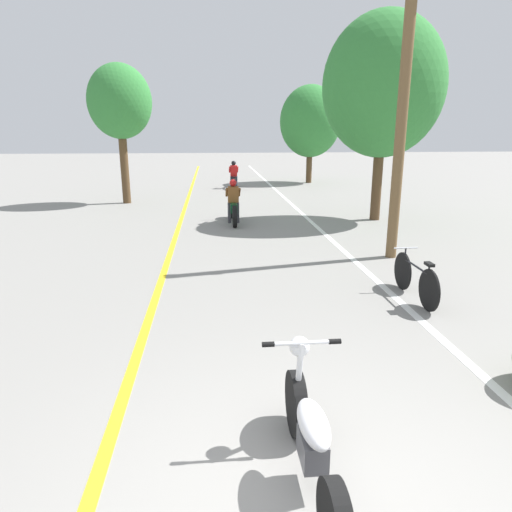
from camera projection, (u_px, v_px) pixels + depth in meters
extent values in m
cube|color=yellow|center=(181.00, 220.00, 15.16)|extent=(0.14, 48.00, 0.01)
cube|color=white|center=(307.00, 218.00, 15.55)|extent=(0.14, 48.00, 0.01)
cylinder|color=brown|center=(402.00, 115.00, 9.88)|extent=(0.24, 0.24, 6.39)
cylinder|color=#513A23|center=(377.00, 174.00, 14.84)|extent=(0.32, 0.32, 3.01)
ellipsoid|color=#337F38|center=(384.00, 86.00, 14.12)|extent=(3.81, 3.43, 4.38)
cylinder|color=#513A23|center=(309.00, 162.00, 25.76)|extent=(0.32, 0.32, 2.30)
ellipsoid|color=#337F38|center=(310.00, 121.00, 25.17)|extent=(3.38, 3.04, 3.88)
cylinder|color=#513A23|center=(124.00, 164.00, 18.31)|extent=(0.32, 0.32, 3.18)
ellipsoid|color=#337F38|center=(120.00, 101.00, 17.68)|extent=(2.47, 2.22, 2.84)
cylinder|color=black|center=(296.00, 403.00, 4.42)|extent=(0.12, 0.63, 0.63)
ellipsoid|color=silver|center=(313.00, 423.00, 3.65)|extent=(0.24, 0.66, 0.19)
cube|color=#4C4C51|center=(312.00, 448.00, 3.71)|extent=(0.20, 0.36, 0.24)
cylinder|color=silver|center=(299.00, 374.00, 4.24)|extent=(0.06, 0.23, 0.74)
cylinder|color=silver|center=(302.00, 343.00, 4.05)|extent=(0.60, 0.04, 0.04)
cylinder|color=black|center=(268.00, 344.00, 4.03)|extent=(0.11, 0.05, 0.05)
cylinder|color=black|center=(335.00, 341.00, 4.08)|extent=(0.11, 0.05, 0.05)
sphere|color=silver|center=(300.00, 347.00, 4.16)|extent=(0.19, 0.19, 0.19)
cylinder|color=black|center=(232.00, 208.00, 15.36)|extent=(0.12, 0.67, 0.67)
cylinder|color=black|center=(235.00, 216.00, 13.93)|extent=(0.12, 0.67, 0.67)
cube|color=#0C4723|center=(233.00, 207.00, 14.60)|extent=(0.20, 0.95, 0.28)
cylinder|color=silver|center=(232.00, 188.00, 15.08)|extent=(0.50, 0.03, 0.03)
cylinder|color=#38383D|center=(229.00, 213.00, 14.59)|extent=(0.11, 0.11, 0.66)
cylinder|color=#38383D|center=(238.00, 213.00, 14.61)|extent=(0.11, 0.11, 0.66)
cube|color=brown|center=(233.00, 195.00, 14.47)|extent=(0.34, 0.27, 0.53)
cylinder|color=brown|center=(227.00, 192.00, 14.59)|extent=(0.08, 0.42, 0.33)
cylinder|color=brown|center=(239.00, 192.00, 14.63)|extent=(0.08, 0.42, 0.33)
sphere|color=#B21919|center=(233.00, 183.00, 14.41)|extent=(0.22, 0.22, 0.22)
cylinder|color=black|center=(233.00, 181.00, 24.15)|extent=(0.12, 0.58, 0.58)
cylinder|color=black|center=(235.00, 184.00, 22.75)|extent=(0.12, 0.58, 0.58)
cube|color=black|center=(234.00, 179.00, 23.40)|extent=(0.20, 0.93, 0.28)
cylinder|color=silver|center=(233.00, 169.00, 23.89)|extent=(0.50, 0.03, 0.03)
cylinder|color=#282D3D|center=(231.00, 182.00, 23.39)|extent=(0.11, 0.11, 0.61)
cylinder|color=#282D3D|center=(236.00, 182.00, 23.41)|extent=(0.11, 0.11, 0.61)
cube|color=red|center=(234.00, 171.00, 23.28)|extent=(0.34, 0.27, 0.57)
cylinder|color=red|center=(230.00, 170.00, 23.40)|extent=(0.08, 0.45, 0.35)
cylinder|color=red|center=(237.00, 169.00, 23.43)|extent=(0.08, 0.45, 0.35)
sphere|color=black|center=(234.00, 163.00, 23.21)|extent=(0.23, 0.23, 0.23)
cylinder|color=black|center=(403.00, 271.00, 8.46)|extent=(0.04, 0.70, 0.70)
cylinder|color=black|center=(429.00, 290.00, 7.44)|extent=(0.04, 0.70, 0.70)
cylinder|color=black|center=(416.00, 267.00, 7.88)|extent=(0.04, 0.85, 0.04)
cylinder|color=black|center=(428.00, 277.00, 7.46)|extent=(0.03, 0.03, 0.42)
cube|color=black|center=(429.00, 264.00, 7.40)|extent=(0.10, 0.20, 0.05)
cylinder|color=black|center=(405.00, 260.00, 8.35)|extent=(0.03, 0.03, 0.46)
cylinder|color=silver|center=(406.00, 248.00, 8.29)|extent=(0.44, 0.03, 0.03)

